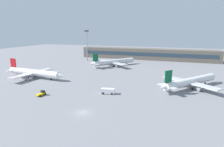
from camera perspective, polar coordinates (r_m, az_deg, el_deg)
The scene contains 8 objects.
ground_plane at distance 93.13m, azimuth 2.84°, elevation -2.02°, with size 400.00×400.00×0.00m, color gray.
terminal_building at distance 163.62m, azimuth 10.34°, elevation 5.79°, with size 112.64×12.13×9.00m.
airplane_near at distance 104.48m, azimuth -22.32°, elevation 0.25°, with size 37.56×26.26×9.28m.
airplane_mid at distance 86.84m, azimuth 22.67°, elevation -2.21°, with size 25.69×30.60×9.13m.
airplane_far at distance 130.22m, azimuth 0.74°, elevation 3.54°, with size 25.77×32.49×9.47m.
baggage_tug_yellow at distance 76.00m, azimuth -20.39°, elevation -5.63°, with size 2.30×3.80×1.75m.
service_van_white at distance 73.08m, azimuth -1.27°, elevation -5.27°, with size 5.47×3.00×2.08m.
floodlight_tower_west at distance 154.34m, azimuth -7.56°, elevation 9.04°, with size 3.20×0.80×24.13m.
Camera 1 is at (25.54, -46.37, 23.68)m, focal length 30.44 mm.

